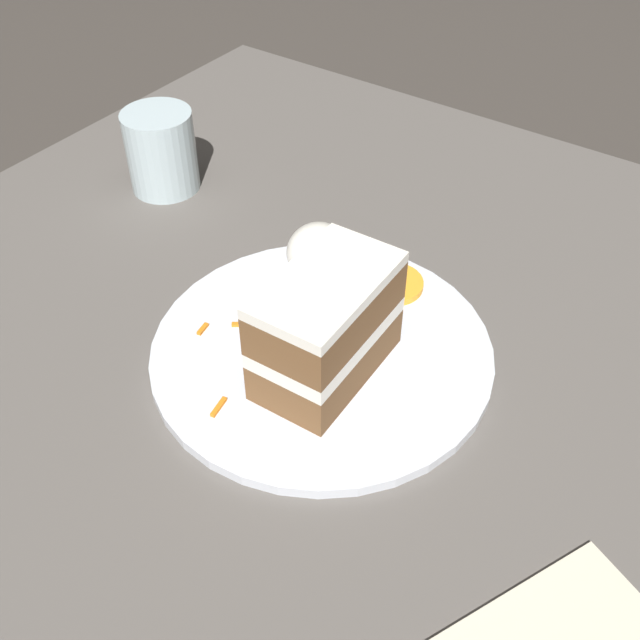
{
  "coord_description": "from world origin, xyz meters",
  "views": [
    {
      "loc": [
        0.38,
        0.26,
        0.49
      ],
      "look_at": [
        0.0,
        0.0,
        0.07
      ],
      "focal_mm": 42.0,
      "sensor_mm": 36.0,
      "label": 1
    }
  ],
  "objects": [
    {
      "name": "plate",
      "position": [
        0.0,
        0.0,
        0.03
      ],
      "size": [
        0.3,
        0.3,
        0.01
      ],
      "primitive_type": "cylinder",
      "color": "silver",
      "rests_on": "dining_table"
    },
    {
      "name": "ground_plane",
      "position": [
        0.0,
        0.0,
        0.0
      ],
      "size": [
        6.0,
        6.0,
        0.0
      ],
      "primitive_type": "plane",
      "color": "#38332D",
      "rests_on": "ground"
    },
    {
      "name": "cake_slice",
      "position": [
        0.02,
        0.02,
        0.08
      ],
      "size": [
        0.13,
        0.08,
        0.1
      ],
      "rotation": [
        0.0,
        0.0,
        1.6
      ],
      "color": "brown",
      "rests_on": "plate"
    },
    {
      "name": "orange_garnish",
      "position": [
        -0.11,
        0.01,
        0.04
      ],
      "size": [
        0.06,
        0.06,
        0.01
      ],
      "primitive_type": "cylinder",
      "color": "orange",
      "rests_on": "plate"
    },
    {
      "name": "cream_dollop",
      "position": [
        -0.08,
        -0.06,
        0.06
      ],
      "size": [
        0.06,
        0.06,
        0.05
      ],
      "primitive_type": "ellipsoid",
      "color": "white",
      "rests_on": "plate"
    },
    {
      "name": "drinking_glass",
      "position": [
        -0.12,
        -0.3,
        0.06
      ],
      "size": [
        0.08,
        0.08,
        0.09
      ],
      "color": "silver",
      "rests_on": "dining_table"
    },
    {
      "name": "dining_table",
      "position": [
        0.0,
        0.0,
        0.01
      ],
      "size": [
        0.96,
        0.96,
        0.02
      ],
      "primitive_type": "cube",
      "color": "#56514C",
      "rests_on": "ground"
    },
    {
      "name": "carrot_shreds_scatter",
      "position": [
        0.03,
        -0.07,
        0.03
      ],
      "size": [
        0.14,
        0.08,
        0.0
      ],
      "color": "orange",
      "rests_on": "plate"
    }
  ]
}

